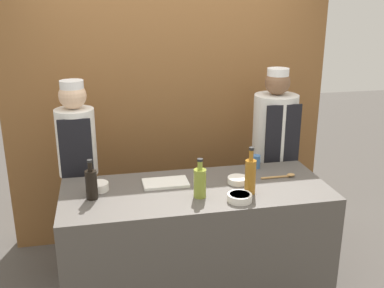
# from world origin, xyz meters

# --- Properties ---
(cabinet_wall) EXTENTS (2.93, 0.18, 2.40)m
(cabinet_wall) POSITION_xyz_m (0.00, 1.19, 1.20)
(cabinet_wall) COLOR brown
(cabinet_wall) RESTS_ON ground_plane
(counter) EXTENTS (1.87, 0.76, 0.95)m
(counter) POSITION_xyz_m (0.00, 0.00, 0.47)
(counter) COLOR #514C47
(counter) RESTS_ON ground_plane
(sauce_bowl_yellow) EXTENTS (0.16, 0.16, 0.05)m
(sauce_bowl_yellow) POSITION_xyz_m (0.24, -0.25, 0.98)
(sauce_bowl_yellow) COLOR white
(sauce_bowl_yellow) RESTS_ON counter
(sauce_bowl_red) EXTENTS (0.15, 0.15, 0.04)m
(sauce_bowl_red) POSITION_xyz_m (0.31, 0.04, 0.97)
(sauce_bowl_red) COLOR white
(sauce_bowl_red) RESTS_ON counter
(sauce_bowl_white) EXTENTS (0.14, 0.14, 0.06)m
(sauce_bowl_white) POSITION_xyz_m (-0.67, 0.11, 0.98)
(sauce_bowl_white) COLOR white
(sauce_bowl_white) RESTS_ON counter
(cutting_board) EXTENTS (0.32, 0.19, 0.02)m
(cutting_board) POSITION_xyz_m (-0.20, 0.12, 0.96)
(cutting_board) COLOR white
(cutting_board) RESTS_ON counter
(bottle_soy) EXTENTS (0.08, 0.08, 0.27)m
(bottle_soy) POSITION_xyz_m (-0.71, -0.01, 1.06)
(bottle_soy) COLOR black
(bottle_soy) RESTS_ON counter
(bottle_oil) EXTENTS (0.08, 0.08, 0.27)m
(bottle_oil) POSITION_xyz_m (-0.01, -0.14, 1.06)
(bottle_oil) COLOR olive
(bottle_oil) RESTS_ON counter
(bottle_amber) EXTENTS (0.08, 0.08, 0.33)m
(bottle_amber) POSITION_xyz_m (0.34, -0.15, 1.08)
(bottle_amber) COLOR #9E661E
(bottle_amber) RESTS_ON counter
(cup_blue) EXTENTS (0.07, 0.07, 0.10)m
(cup_blue) POSITION_xyz_m (0.54, 0.30, 1.00)
(cup_blue) COLOR #386093
(cup_blue) RESTS_ON counter
(wooden_spoon) EXTENTS (0.26, 0.05, 0.03)m
(wooden_spoon) POSITION_xyz_m (0.67, 0.06, 0.96)
(wooden_spoon) COLOR #B2844C
(wooden_spoon) RESTS_ON counter
(chef_left) EXTENTS (0.30, 0.30, 1.63)m
(chef_left) POSITION_xyz_m (-0.83, 0.64, 0.90)
(chef_left) COLOR #28282D
(chef_left) RESTS_ON ground_plane
(chef_right) EXTENTS (0.37, 0.37, 1.67)m
(chef_right) POSITION_xyz_m (0.83, 0.64, 0.90)
(chef_right) COLOR #28282D
(chef_right) RESTS_ON ground_plane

